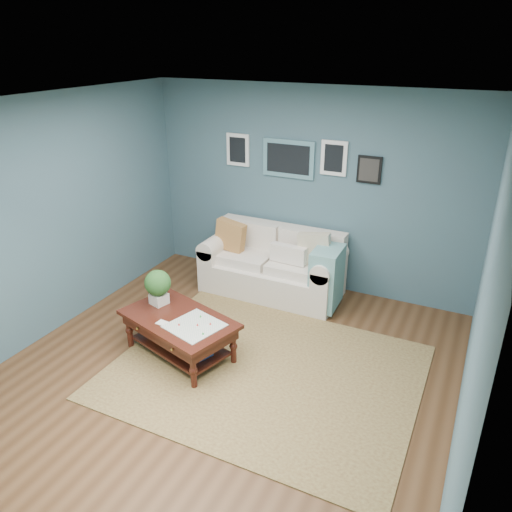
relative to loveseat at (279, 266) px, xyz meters
The scene contains 4 objects.
room_shell 2.20m from the loveseat, 83.84° to the right, with size 5.00×5.02×2.70m.
area_rug 1.84m from the loveseat, 70.90° to the right, with size 3.10×2.48×0.01m, color brown.
loveseat is the anchor object (origin of this frame).
coffee_table 1.84m from the loveseat, 103.92° to the right, with size 1.41×1.05×0.88m.
Camera 1 is at (2.17, -3.58, 3.23)m, focal length 35.00 mm.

